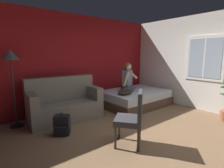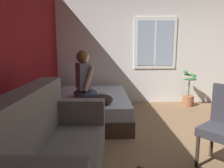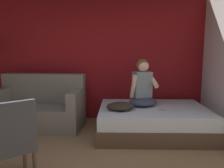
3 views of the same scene
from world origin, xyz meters
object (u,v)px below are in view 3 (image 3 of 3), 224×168
object	(u,v)px
throw_pillow	(120,106)
bed	(153,120)
person_seated	(143,87)
couch	(40,107)
cell_phone	(162,110)
side_chair	(11,140)

from	to	relation	value
throw_pillow	bed	bearing A→B (deg)	18.91
person_seated	throw_pillow	world-z (taller)	person_seated
couch	person_seated	xyz separation A→B (m)	(2.00, -0.18, 0.44)
cell_phone	throw_pillow	bearing A→B (deg)	147.41
side_chair	throw_pillow	distance (m)	1.89
throw_pillow	cell_phone	distance (m)	0.73
side_chair	throw_pillow	size ratio (longest dim) A/B	2.04
side_chair	cell_phone	size ratio (longest dim) A/B	6.81
bed	throw_pillow	xyz separation A→B (m)	(-0.60, -0.21, 0.31)
person_seated	throw_pillow	distance (m)	0.60
side_chair	bed	bearing A→B (deg)	42.84
couch	cell_phone	world-z (taller)	couch
person_seated	throw_pillow	size ratio (longest dim) A/B	1.82
side_chair	person_seated	xyz separation A→B (m)	(1.61, 1.79, 0.30)
throw_pillow	cell_phone	size ratio (longest dim) A/B	3.33
side_chair	cell_phone	bearing A→B (deg)	37.31
bed	side_chair	world-z (taller)	side_chair
person_seated	cell_phone	xyz separation A→B (m)	(0.31, -0.32, -0.35)
side_chair	cell_phone	distance (m)	2.42
side_chair	cell_phone	xyz separation A→B (m)	(1.93, 1.47, -0.05)
couch	throw_pillow	world-z (taller)	couch
bed	throw_pillow	distance (m)	0.71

